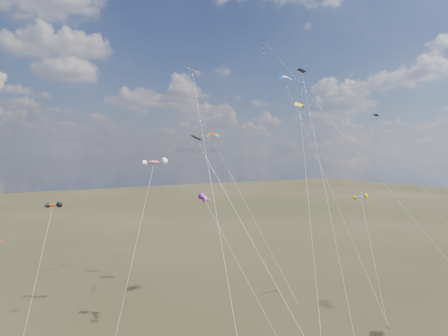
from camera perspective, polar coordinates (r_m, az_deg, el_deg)
diamond_black_high at (r=49.92m, az=11.34°, el=8.53°), size 8.12×17.43×31.22m
diamond_navy_tall at (r=71.06m, az=8.51°, el=13.27°), size 20.77×26.27×40.64m
diamond_black_mid at (r=33.43m, az=1.41°, el=-5.56°), size 6.30×15.65×22.53m
diamond_navy_right at (r=69.33m, az=21.48°, el=3.46°), size 7.94×15.55×27.08m
diamond_orange_center at (r=37.33m, az=-2.64°, el=2.56°), size 5.41×19.97×29.98m
parafoil_yellow at (r=60.35m, az=10.82°, el=8.95°), size 12.51×17.50×28.75m
parafoil_blue_white at (r=65.75m, az=8.84°, el=12.55°), size 2.40×21.09×33.47m
parafoil_tricolor at (r=67.84m, az=-1.55°, el=4.76°), size 3.96×20.28×24.54m
novelty_orange_black at (r=57.97m, az=-23.31°, el=-4.99°), size 5.74×9.71×14.38m
novelty_white_purple at (r=49.44m, az=-2.79°, el=-4.31°), size 5.46×10.04×15.82m
novelty_redwhite_stripe at (r=56.70m, az=-10.02°, el=0.77°), size 10.61×12.05×20.13m
novelty_blue_yellow at (r=61.85m, az=19.01°, el=-4.03°), size 7.16×9.71×14.78m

